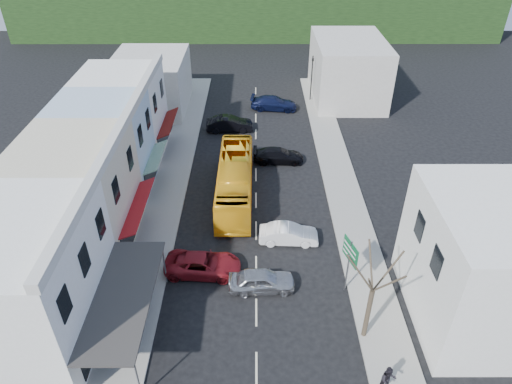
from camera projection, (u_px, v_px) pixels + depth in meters
name	position (u px, v px, depth m)	size (l,w,h in m)	color
ground	(256.00, 267.00, 31.60)	(120.00, 120.00, 0.00)	black
sidewalk_left	(170.00, 186.00, 39.80)	(3.00, 52.00, 0.15)	gray
sidewalk_right	(342.00, 186.00, 39.82)	(3.00, 52.00, 0.15)	gray
shopfront_row	(86.00, 180.00, 33.45)	(8.25, 30.00, 8.00)	silver
right_building	(492.00, 265.00, 26.06)	(8.00, 9.00, 8.00)	silver
distant_block_left	(151.00, 83.00, 52.16)	(8.00, 10.00, 6.00)	#B7B2A8
distant_block_right	(348.00, 69.00, 54.38)	(8.00, 12.00, 7.00)	#B7B2A8
bus	(235.00, 181.00, 37.82)	(2.50, 11.60, 3.10)	yellow
car_silver	(262.00, 281.00, 29.55)	(1.80, 4.40, 1.40)	#A9AAAE
car_white	(289.00, 234.00, 33.43)	(1.80, 4.40, 1.40)	white
car_red	(203.00, 264.00, 30.81)	(1.90, 4.60, 1.40)	maroon
car_black_near	(278.00, 155.00, 43.01)	(1.84, 4.50, 1.40)	black
car_black_far	(229.00, 125.00, 48.37)	(1.80, 4.40, 1.40)	black
car_navy_far	(274.00, 104.00, 52.92)	(1.84, 4.50, 1.40)	black
pedestrian_left	(135.00, 256.00, 31.03)	(0.60, 0.40, 1.70)	black
pedestrian_right	(388.00, 380.00, 23.36)	(0.70, 0.44, 1.70)	black
direction_sign	(348.00, 266.00, 28.71)	(0.73, 1.83, 4.12)	#0E592E
street_tree	(372.00, 291.00, 24.68)	(2.72, 2.72, 7.58)	#3A2F22
traffic_signal	(311.00, 79.00, 53.90)	(0.88, 1.21, 5.47)	black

